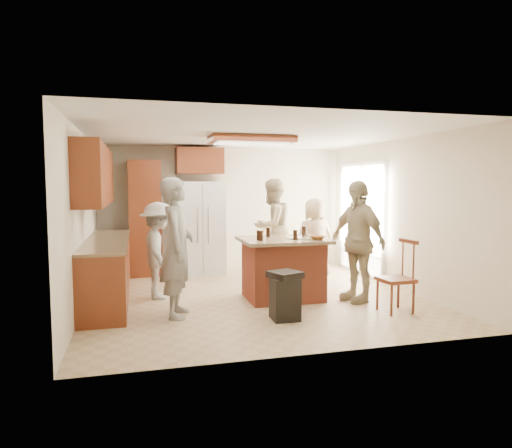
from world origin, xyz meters
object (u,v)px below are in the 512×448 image
object	(u,v)px
person_side_right	(357,241)
spindle_chair	(397,279)
person_behind_right	(315,238)
refrigerator	(200,228)
person_counter	(158,251)
person_front_left	(177,248)
kitchen_island	(283,268)
person_behind_left	(272,227)
trash_bin	(285,295)

from	to	relation	value
person_side_right	spindle_chair	world-z (taller)	person_side_right
person_behind_right	refrigerator	distance (m)	2.25
person_behind_right	person_side_right	xyz separation A→B (m)	(0.01, -1.66, 0.15)
person_counter	person_side_right	bearing A→B (deg)	-110.12
person_front_left	person_counter	size ratio (longest dim) A/B	1.24
spindle_chair	refrigerator	bearing A→B (deg)	122.93
person_side_right	person_counter	bearing A→B (deg)	-123.10
person_front_left	person_behind_right	distance (m)	3.21
person_side_right	kitchen_island	size ratio (longest dim) A/B	1.41
person_behind_left	spindle_chair	size ratio (longest dim) A/B	1.87
person_side_right	trash_bin	size ratio (longest dim) A/B	2.87
person_counter	kitchen_island	bearing A→B (deg)	-108.18
person_side_right	person_counter	size ratio (longest dim) A/B	1.22
person_counter	spindle_chair	xyz separation A→B (m)	(3.12, -1.59, -0.29)
kitchen_island	spindle_chair	distance (m)	1.68
refrigerator	kitchen_island	world-z (taller)	refrigerator
person_behind_right	person_side_right	world-z (taller)	person_side_right
kitchen_island	refrigerator	bearing A→B (deg)	111.77
person_behind_left	spindle_chair	bearing A→B (deg)	74.16
spindle_chair	person_counter	bearing A→B (deg)	153.06
kitchen_island	spindle_chair	bearing A→B (deg)	-40.07
person_behind_right	person_side_right	size ratio (longest dim) A/B	0.83
person_behind_right	spindle_chair	size ratio (longest dim) A/B	1.51
person_front_left	person_counter	world-z (taller)	person_front_left
refrigerator	spindle_chair	distance (m)	4.12
trash_bin	person_behind_right	bearing A→B (deg)	59.88
person_front_left	spindle_chair	world-z (taller)	person_front_left
refrigerator	trash_bin	bearing A→B (deg)	-79.46
person_side_right	refrigerator	world-z (taller)	person_side_right
refrigerator	person_front_left	bearing A→B (deg)	-103.55
kitchen_island	person_front_left	bearing A→B (deg)	-162.15
trash_bin	spindle_chair	size ratio (longest dim) A/B	0.63
refrigerator	trash_bin	world-z (taller)	refrigerator
person_front_left	spindle_chair	bearing A→B (deg)	-89.12
person_behind_right	person_side_right	distance (m)	1.66
person_behind_left	kitchen_island	bearing A→B (deg)	45.44
refrigerator	spindle_chair	world-z (taller)	refrigerator
person_counter	trash_bin	bearing A→B (deg)	-138.09
person_counter	spindle_chair	world-z (taller)	person_counter
person_counter	kitchen_island	world-z (taller)	person_counter
spindle_chair	person_side_right	bearing A→B (deg)	110.16
person_counter	person_behind_right	bearing A→B (deg)	-77.88
person_behind_right	kitchen_island	xyz separation A→B (m)	(-1.02, -1.27, -0.28)
person_counter	refrigerator	bearing A→B (deg)	-28.52
person_counter	refrigerator	xyz separation A→B (m)	(0.89, 1.85, 0.16)
refrigerator	spindle_chair	size ratio (longest dim) A/B	1.81
kitchen_island	person_counter	bearing A→B (deg)	164.63
refrigerator	kitchen_island	bearing A→B (deg)	-68.23
kitchen_island	person_side_right	bearing A→B (deg)	-20.68
person_behind_right	person_behind_left	bearing A→B (deg)	-42.66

